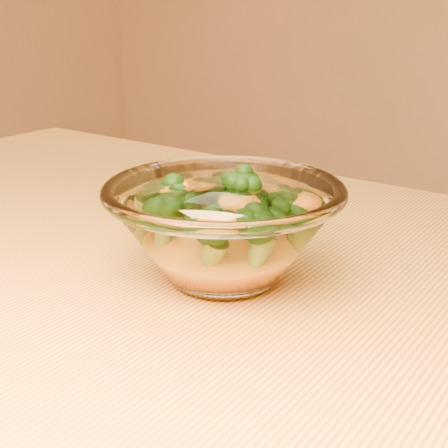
% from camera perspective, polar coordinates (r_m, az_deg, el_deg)
% --- Properties ---
extents(table, '(1.20, 0.80, 0.75)m').
position_cam_1_polar(table, '(0.60, -6.68, -13.36)').
color(table, gold).
rests_on(table, ground).
extents(glass_bowl, '(0.20, 0.20, 0.09)m').
position_cam_1_polar(glass_bowl, '(0.53, 0.00, -0.45)').
color(glass_bowl, white).
rests_on(glass_bowl, table).
extents(cheese_sauce, '(0.12, 0.12, 0.03)m').
position_cam_1_polar(cheese_sauce, '(0.53, -0.00, -2.36)').
color(cheese_sauce, orange).
rests_on(cheese_sauce, glass_bowl).
extents(broccoli_heap, '(0.13, 0.12, 0.07)m').
position_cam_1_polar(broccoli_heap, '(0.53, -0.17, 1.07)').
color(broccoli_heap, black).
rests_on(broccoli_heap, cheese_sauce).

